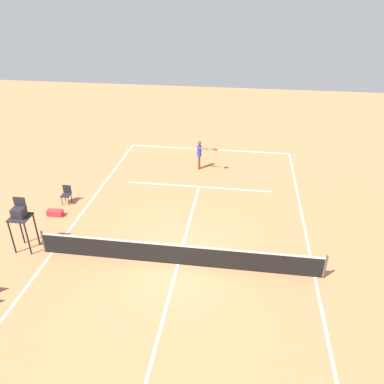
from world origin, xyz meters
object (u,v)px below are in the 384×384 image
at_px(tennis_ball, 169,187).
at_px(equipment_bag, 55,213).
at_px(player_serving, 200,152).
at_px(umpire_chair, 20,216).
at_px(courtside_chair_mid, 66,194).

height_order(tennis_ball, equipment_bag, equipment_bag).
bearing_deg(player_serving, tennis_ball, -21.83).
bearing_deg(tennis_ball, equipment_bag, 36.02).
bearing_deg(umpire_chair, courtside_chair_mid, -90.64).
height_order(umpire_chair, courtside_chair_mid, umpire_chair).
relative_size(tennis_ball, equipment_bag, 0.09).
bearing_deg(equipment_bag, tennis_ball, -143.98).
distance_m(player_serving, tennis_ball, 3.21).
distance_m(player_serving, equipment_bag, 8.99).
bearing_deg(tennis_ball, umpire_chair, 51.69).
relative_size(tennis_ball, courtside_chair_mid, 0.07).
relative_size(player_serving, tennis_ball, 26.54).
relative_size(tennis_ball, umpire_chair, 0.03).
relative_size(player_serving, umpire_chair, 0.75).
height_order(player_serving, equipment_bag, player_serving).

